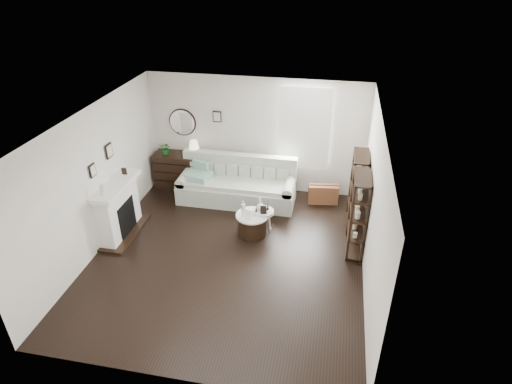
% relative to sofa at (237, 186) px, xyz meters
% --- Properties ---
extents(room, '(5.50, 5.50, 5.50)m').
position_rel_sofa_xyz_m(room, '(1.04, 0.62, 1.26)').
color(room, black).
rests_on(room, ground).
extents(fireplace, '(0.50, 1.40, 1.84)m').
position_rel_sofa_xyz_m(fireplace, '(-2.01, -1.78, 0.20)').
color(fireplace, white).
rests_on(fireplace, ground).
extents(shelf_unit_far, '(0.30, 0.80, 1.60)m').
position_rel_sofa_xyz_m(shelf_unit_far, '(2.64, -0.53, 0.46)').
color(shelf_unit_far, black).
rests_on(shelf_unit_far, ground).
extents(shelf_unit_near, '(0.30, 0.80, 1.60)m').
position_rel_sofa_xyz_m(shelf_unit_near, '(2.64, -1.43, 0.46)').
color(shelf_unit_near, black).
rests_on(shelf_unit_near, ground).
extents(sofa, '(2.64, 0.92, 1.03)m').
position_rel_sofa_xyz_m(sofa, '(0.00, 0.00, 0.00)').
color(sofa, '#B1BBA6').
rests_on(sofa, ground).
extents(quilt, '(0.64, 0.57, 0.14)m').
position_rel_sofa_xyz_m(quilt, '(-0.86, -0.13, 0.26)').
color(quilt, '#238157').
rests_on(quilt, sofa).
extents(suitcase, '(0.69, 0.30, 0.45)m').
position_rel_sofa_xyz_m(suitcase, '(1.95, 0.22, -0.12)').
color(suitcase, brown).
rests_on(suitcase, ground).
extents(dresser, '(1.26, 0.54, 0.84)m').
position_rel_sofa_xyz_m(dresser, '(-1.48, 0.39, 0.08)').
color(dresser, black).
rests_on(dresser, ground).
extents(table_lamp, '(0.28, 0.28, 0.38)m').
position_rel_sofa_xyz_m(table_lamp, '(-1.11, 0.39, 0.69)').
color(table_lamp, white).
rests_on(table_lamp, dresser).
extents(potted_plant, '(0.31, 0.27, 0.30)m').
position_rel_sofa_xyz_m(potted_plant, '(-1.80, 0.34, 0.65)').
color(potted_plant, '#19571B').
rests_on(potted_plant, dresser).
extents(drum_table, '(0.66, 0.66, 0.46)m').
position_rel_sofa_xyz_m(drum_table, '(0.61, -1.29, -0.11)').
color(drum_table, black).
rests_on(drum_table, ground).
extents(pedestal_table, '(0.42, 0.42, 0.51)m').
position_rel_sofa_xyz_m(pedestal_table, '(0.82, -1.17, 0.13)').
color(pedestal_table, silver).
rests_on(pedestal_table, ground).
extents(eiffel_drum, '(0.12, 0.12, 0.21)m').
position_rel_sofa_xyz_m(eiffel_drum, '(0.68, -1.24, 0.22)').
color(eiffel_drum, black).
rests_on(eiffel_drum, drum_table).
extents(bottle_drum, '(0.08, 0.08, 0.33)m').
position_rel_sofa_xyz_m(bottle_drum, '(0.44, -1.36, 0.28)').
color(bottle_drum, silver).
rests_on(bottle_drum, drum_table).
extents(card_frame_drum, '(0.16, 0.09, 0.19)m').
position_rel_sofa_xyz_m(card_frame_drum, '(0.56, -1.45, 0.21)').
color(card_frame_drum, white).
rests_on(card_frame_drum, drum_table).
extents(eiffel_ped, '(0.13, 0.13, 0.20)m').
position_rel_sofa_xyz_m(eiffel_ped, '(0.90, -1.15, 0.27)').
color(eiffel_ped, black).
rests_on(eiffel_ped, pedestal_table).
extents(flask_ped, '(0.15, 0.15, 0.27)m').
position_rel_sofa_xyz_m(flask_ped, '(0.74, -1.16, 0.31)').
color(flask_ped, silver).
rests_on(flask_ped, pedestal_table).
extents(card_frame_ped, '(0.13, 0.07, 0.17)m').
position_rel_sofa_xyz_m(card_frame_ped, '(0.84, -1.28, 0.25)').
color(card_frame_ped, black).
rests_on(card_frame_ped, pedestal_table).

